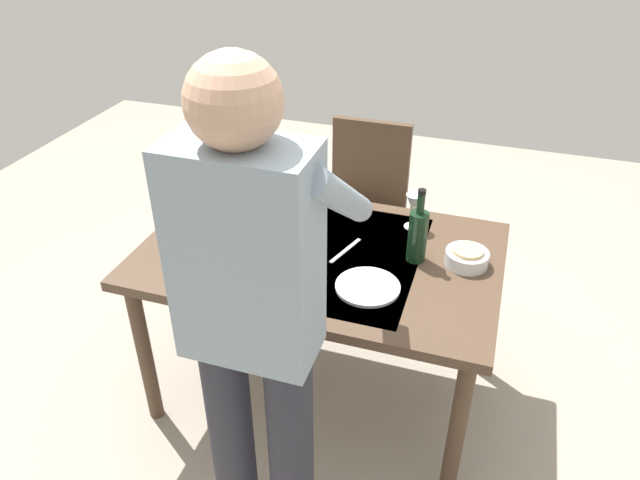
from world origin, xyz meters
name	(u,v)px	position (x,y,z in m)	size (l,w,h in m)	color
ground_plane	(320,386)	(0.00, 0.00, 0.00)	(6.00, 6.00, 0.00)	#9E9384
dining_table	(320,268)	(0.00, 0.00, 0.65)	(1.37, 0.87, 0.73)	#4C3828
chair_near	(365,199)	(0.03, -0.82, 0.53)	(0.40, 0.40, 0.91)	#352114
person_server	(254,319)	(-0.04, 0.70, 0.96)	(0.42, 0.61, 1.69)	#2D2D38
wine_bottle	(418,234)	(-0.36, -0.06, 0.84)	(0.07, 0.07, 0.30)	black
wine_glass_left	(414,205)	(-0.30, -0.28, 0.84)	(0.07, 0.07, 0.15)	white
water_cup_near_left	(316,259)	(-0.02, 0.12, 0.78)	(0.07, 0.07, 0.09)	silver
water_cup_near_right	(274,288)	(0.06, 0.33, 0.78)	(0.07, 0.07, 0.09)	silver
water_cup_far_left	(182,238)	(0.51, 0.16, 0.79)	(0.08, 0.08, 0.11)	silver
serving_bowl_pasta	(243,200)	(0.42, -0.23, 0.77)	(0.30, 0.30, 0.07)	silver
side_bowl_salad	(232,251)	(0.30, 0.15, 0.77)	(0.18, 0.18, 0.07)	silver
side_bowl_bread	(467,257)	(-0.55, -0.08, 0.77)	(0.16, 0.16, 0.07)	silver
dinner_plate_near	(368,287)	(-0.23, 0.17, 0.74)	(0.23, 0.23, 0.01)	silver
table_knife	(345,251)	(-0.09, -0.03, 0.74)	(0.01, 0.20, 0.01)	silver
table_fork	(316,221)	(0.08, -0.20, 0.74)	(0.01, 0.18, 0.01)	silver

